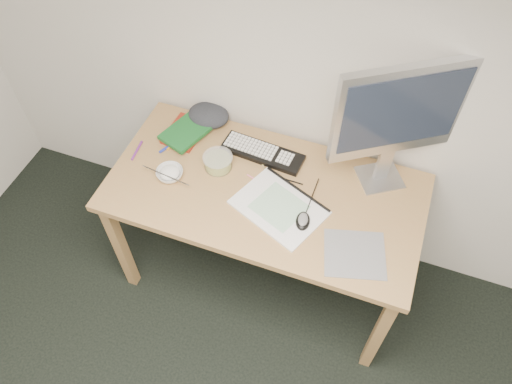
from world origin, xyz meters
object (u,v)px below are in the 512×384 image
keyboard (263,153)px  rice_bowl (170,174)px  desk (264,201)px  monitor (399,115)px  sketchpad (279,207)px

keyboard → rice_bowl: size_ratio=3.18×
desk → keyboard: keyboard is taller
monitor → desk: bearing=174.4°
desk → sketchpad: sketchpad is taller
sketchpad → keyboard: keyboard is taller
desk → sketchpad: 0.14m
keyboard → monitor: 0.67m
sketchpad → keyboard: 0.32m
rice_bowl → desk: bearing=9.7°
keyboard → monitor: monitor is taller
monitor → rice_bowl: size_ratio=5.16×
desk → monitor: 0.71m
keyboard → rice_bowl: 0.44m
sketchpad → rice_bowl: size_ratio=3.04×
monitor → rice_bowl: monitor is taller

